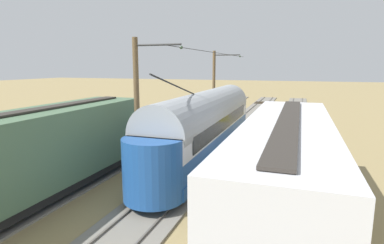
{
  "coord_description": "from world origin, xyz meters",
  "views": [
    {
      "loc": [
        -5.45,
        19.16,
        5.81
      ],
      "look_at": [
        0.86,
        0.96,
        2.36
      ],
      "focal_mm": 29.28,
      "sensor_mm": 36.0,
      "label": 1
    }
  ],
  "objects_px": {
    "boxcar_adjacent": "(34,153)",
    "catenary_pole_foreground": "(214,88)",
    "boxcar_far_siding": "(286,170)",
    "catenary_pole_mid_near": "(138,106)",
    "track_end_bumper": "(295,122)",
    "switch_stand": "(314,128)",
    "vintage_streetcar": "(205,124)"
  },
  "relations": [
    {
      "from": "boxcar_adjacent",
      "to": "catenary_pole_foreground",
      "type": "distance_m",
      "value": 19.56
    },
    {
      "from": "boxcar_adjacent",
      "to": "boxcar_far_siding",
      "type": "distance_m",
      "value": 10.3
    },
    {
      "from": "boxcar_far_siding",
      "to": "catenary_pole_mid_near",
      "type": "relative_size",
      "value": 1.72
    },
    {
      "from": "catenary_pole_mid_near",
      "to": "track_end_bumper",
      "type": "height_order",
      "value": "catenary_pole_mid_near"
    },
    {
      "from": "catenary_pole_foreground",
      "to": "switch_stand",
      "type": "relative_size",
      "value": 5.85
    },
    {
      "from": "switch_stand",
      "to": "boxcar_far_siding",
      "type": "bearing_deg",
      "value": 84.4
    },
    {
      "from": "vintage_streetcar",
      "to": "catenary_pole_foreground",
      "type": "distance_m",
      "value": 11.33
    },
    {
      "from": "catenary_pole_foreground",
      "to": "catenary_pole_mid_near",
      "type": "xyz_separation_m",
      "value": [
        0.0,
        15.08,
        0.0
      ]
    },
    {
      "from": "vintage_streetcar",
      "to": "catenary_pole_mid_near",
      "type": "height_order",
      "value": "catenary_pole_mid_near"
    },
    {
      "from": "catenary_pole_mid_near",
      "to": "switch_stand",
      "type": "distance_m",
      "value": 16.42
    },
    {
      "from": "catenary_pole_foreground",
      "to": "switch_stand",
      "type": "height_order",
      "value": "catenary_pole_foreground"
    },
    {
      "from": "boxcar_far_siding",
      "to": "catenary_pole_foreground",
      "type": "xyz_separation_m",
      "value": [
        7.51,
        -18.15,
        1.6
      ]
    },
    {
      "from": "boxcar_far_siding",
      "to": "switch_stand",
      "type": "height_order",
      "value": "boxcar_far_siding"
    },
    {
      "from": "boxcar_far_siding",
      "to": "switch_stand",
      "type": "relative_size",
      "value": 10.07
    },
    {
      "from": "boxcar_adjacent",
      "to": "catenary_pole_mid_near",
      "type": "relative_size",
      "value": 1.82
    },
    {
      "from": "boxcar_adjacent",
      "to": "boxcar_far_siding",
      "type": "relative_size",
      "value": 1.06
    },
    {
      "from": "vintage_streetcar",
      "to": "track_end_bumper",
      "type": "bearing_deg",
      "value": -111.13
    },
    {
      "from": "vintage_streetcar",
      "to": "switch_stand",
      "type": "distance_m",
      "value": 11.5
    },
    {
      "from": "boxcar_adjacent",
      "to": "track_end_bumper",
      "type": "relative_size",
      "value": 7.31
    },
    {
      "from": "boxcar_adjacent",
      "to": "catenary_pole_mid_near",
      "type": "xyz_separation_m",
      "value": [
        -2.73,
        -4.22,
        1.6
      ]
    },
    {
      "from": "boxcar_far_siding",
      "to": "catenary_pole_foreground",
      "type": "bearing_deg",
      "value": -67.52
    },
    {
      "from": "catenary_pole_mid_near",
      "to": "catenary_pole_foreground",
      "type": "bearing_deg",
      "value": -90.0
    },
    {
      "from": "boxcar_far_siding",
      "to": "boxcar_adjacent",
      "type": "bearing_deg",
      "value": 6.43
    },
    {
      "from": "vintage_streetcar",
      "to": "switch_stand",
      "type": "xyz_separation_m",
      "value": [
        -6.72,
        -9.2,
        -1.56
      ]
    },
    {
      "from": "track_end_bumper",
      "to": "catenary_pole_foreground",
      "type": "bearing_deg",
      "value": 16.85
    },
    {
      "from": "catenary_pole_mid_near",
      "to": "switch_stand",
      "type": "xyz_separation_m",
      "value": [
        -9.12,
        -13.31,
        -3.07
      ]
    },
    {
      "from": "boxcar_adjacent",
      "to": "vintage_streetcar",
      "type": "bearing_deg",
      "value": -121.6
    },
    {
      "from": "catenary_pole_mid_near",
      "to": "switch_stand",
      "type": "bearing_deg",
      "value": -124.4
    },
    {
      "from": "boxcar_adjacent",
      "to": "catenary_pole_foreground",
      "type": "xyz_separation_m",
      "value": [
        -2.73,
        -19.3,
        1.6
      ]
    },
    {
      "from": "vintage_streetcar",
      "to": "track_end_bumper",
      "type": "xyz_separation_m",
      "value": [
        -5.12,
        -13.25,
        -1.86
      ]
    },
    {
      "from": "catenary_pole_foreground",
      "to": "track_end_bumper",
      "type": "xyz_separation_m",
      "value": [
        -7.51,
        -2.28,
        -3.37
      ]
    },
    {
      "from": "catenary_pole_foreground",
      "to": "catenary_pole_mid_near",
      "type": "height_order",
      "value": "same"
    }
  ]
}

